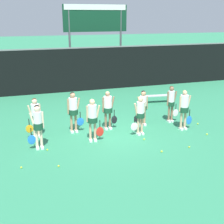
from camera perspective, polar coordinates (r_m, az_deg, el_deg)
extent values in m
plane|color=#2D7F56|center=(13.41, 0.03, -3.86)|extent=(140.00, 140.00, 0.00)
cube|color=black|center=(20.64, -7.31, 7.53)|extent=(60.00, 0.06, 2.81)
cube|color=slate|center=(20.46, -7.47, 11.52)|extent=(60.00, 0.08, 0.08)
cylinder|color=#515156|center=(21.70, -7.71, 11.64)|extent=(0.14, 0.14, 5.55)
cylinder|color=#515156|center=(22.69, 1.58, 12.02)|extent=(0.14, 0.14, 5.55)
cube|color=#0F3823|center=(22.03, -3.04, 16.76)|extent=(4.46, 0.12, 1.77)
cube|color=white|center=(21.97, -3.02, 18.61)|extent=(4.28, 0.02, 0.35)
cube|color=#B2B2B7|center=(18.09, 8.09, 2.98)|extent=(1.90, 0.59, 0.04)
cylinder|color=slate|center=(18.53, 10.17, 2.50)|extent=(0.06, 0.06, 0.41)
cylinder|color=slate|center=(18.30, 10.46, 2.30)|extent=(0.06, 0.06, 0.41)
cylinder|color=slate|center=(18.02, 5.63, 2.28)|extent=(0.06, 0.06, 0.41)
cylinder|color=slate|center=(17.79, 5.87, 2.07)|extent=(0.06, 0.06, 0.41)
cylinder|color=beige|center=(12.07, -12.79, -4.69)|extent=(0.10, 0.10, 0.81)
cylinder|color=beige|center=(12.05, -13.59, -4.78)|extent=(0.10, 0.10, 0.81)
cube|color=white|center=(12.18, -12.66, -6.32)|extent=(0.11, 0.24, 0.09)
cube|color=white|center=(12.16, -13.46, -6.41)|extent=(0.11, 0.24, 0.09)
cylinder|color=#16422B|center=(11.89, -13.35, -2.53)|extent=(0.35, 0.35, 0.25)
cylinder|color=white|center=(11.81, -13.43, -1.43)|extent=(0.31, 0.31, 0.65)
sphere|color=beige|center=(11.68, -13.58, 0.61)|extent=(0.23, 0.23, 0.23)
sphere|color=black|center=(11.69, -13.60, 0.77)|extent=(0.21, 0.21, 0.21)
cylinder|color=beige|center=(11.80, -14.36, -1.59)|extent=(0.20, 0.08, 0.62)
cylinder|color=beige|center=(11.83, -12.54, -1.41)|extent=(0.08, 0.08, 0.62)
cylinder|color=black|center=(11.91, -14.59, -3.48)|extent=(0.03, 0.03, 0.27)
ellipsoid|color=blue|center=(12.03, -14.48, -4.93)|extent=(0.30, 0.03, 0.38)
cylinder|color=tan|center=(12.47, -3.12, -3.51)|extent=(0.10, 0.10, 0.83)
cylinder|color=tan|center=(12.45, -3.99, -3.57)|extent=(0.10, 0.10, 0.83)
cube|color=white|center=(12.58, -3.08, -5.12)|extent=(0.14, 0.25, 0.09)
cube|color=white|center=(12.56, -3.94, -5.18)|extent=(0.14, 0.25, 0.09)
cylinder|color=#16422B|center=(12.30, -3.60, -1.42)|extent=(0.40, 0.40, 0.21)
cylinder|color=white|center=(12.21, -3.62, -0.23)|extent=(0.34, 0.34, 0.68)
sphere|color=tan|center=(12.09, -3.66, 1.79)|extent=(0.21, 0.21, 0.21)
sphere|color=#D8B772|center=(12.10, -3.68, 1.94)|extent=(0.20, 0.20, 0.20)
cylinder|color=tan|center=(12.25, -2.64, -0.23)|extent=(0.22, 0.10, 0.65)
cylinder|color=tan|center=(12.20, -4.56, -0.34)|extent=(0.08, 0.08, 0.65)
cylinder|color=black|center=(12.37, -2.23, -2.11)|extent=(0.03, 0.03, 0.29)
ellipsoid|color=red|center=(12.49, -2.21, -3.61)|extent=(0.31, 0.03, 0.40)
cylinder|color=tan|center=(13.22, 5.47, -2.44)|extent=(0.10, 0.10, 0.79)
cylinder|color=tan|center=(13.14, 4.80, -2.55)|extent=(0.10, 0.10, 0.79)
cube|color=white|center=(13.31, 5.49, -3.89)|extent=(0.13, 0.25, 0.09)
cube|color=white|center=(13.23, 4.82, -4.01)|extent=(0.13, 0.25, 0.09)
cylinder|color=#16422B|center=(13.03, 5.19, -0.57)|extent=(0.37, 0.37, 0.21)
cylinder|color=white|center=(12.95, 5.22, 0.49)|extent=(0.32, 0.32, 0.64)
sphere|color=tan|center=(12.84, 5.27, 2.31)|extent=(0.21, 0.21, 0.21)
sphere|color=#D8B772|center=(12.85, 5.23, 2.44)|extent=(0.19, 0.19, 0.19)
cylinder|color=tan|center=(12.87, 4.43, 0.32)|extent=(0.21, 0.09, 0.62)
cylinder|color=tan|center=(13.05, 5.95, 0.53)|extent=(0.08, 0.08, 0.61)
cylinder|color=black|center=(12.93, 4.12, -1.39)|extent=(0.03, 0.03, 0.26)
ellipsoid|color=silver|center=(13.03, 4.09, -2.69)|extent=(0.30, 0.03, 0.36)
cylinder|color=tan|center=(14.10, 13.20, -1.44)|extent=(0.10, 0.10, 0.84)
cylinder|color=tan|center=(14.00, 12.52, -1.53)|extent=(0.10, 0.10, 0.84)
cube|color=white|center=(14.20, 13.16, -2.91)|extent=(0.12, 0.24, 0.09)
cube|color=white|center=(14.10, 12.49, -3.02)|extent=(0.12, 0.24, 0.09)
cylinder|color=#16422B|center=(13.90, 13.00, 0.48)|extent=(0.41, 0.41, 0.23)
cylinder|color=white|center=(13.82, 13.07, 1.58)|extent=(0.36, 0.36, 0.72)
sphere|color=tan|center=(13.71, 13.20, 3.42)|extent=(0.20, 0.20, 0.20)
sphere|color=#D8B772|center=(13.72, 13.16, 3.54)|extent=(0.18, 0.18, 0.18)
cylinder|color=tan|center=(13.95, 13.82, 1.61)|extent=(0.22, 0.08, 0.68)
cylinder|color=tan|center=(13.72, 12.34, 1.46)|extent=(0.08, 0.08, 0.68)
cylinder|color=black|center=(14.10, 14.01, -0.12)|extent=(0.03, 0.03, 0.29)
ellipsoid|color=blue|center=(14.20, 13.91, -1.46)|extent=(0.28, 0.03, 0.40)
cylinder|color=beige|center=(13.22, -13.27, -2.82)|extent=(0.10, 0.10, 0.79)
cylinder|color=beige|center=(13.19, -14.03, -2.92)|extent=(0.10, 0.10, 0.79)
cube|color=white|center=(13.32, -13.14, -4.28)|extent=(0.13, 0.25, 0.09)
cube|color=white|center=(13.29, -13.89, -4.38)|extent=(0.13, 0.25, 0.09)
cylinder|color=#16422B|center=(13.06, -13.79, -0.97)|extent=(0.37, 0.37, 0.19)
cylinder|color=white|center=(12.99, -13.87, 0.10)|extent=(0.32, 0.32, 0.64)
sphere|color=beige|center=(12.87, -14.01, 1.92)|extent=(0.21, 0.21, 0.21)
sphere|color=#4C331E|center=(12.88, -14.03, 2.05)|extent=(0.20, 0.20, 0.20)
cylinder|color=beige|center=(12.96, -14.74, -0.07)|extent=(0.21, 0.10, 0.61)
cylinder|color=beige|center=(13.02, -13.04, 0.14)|extent=(0.08, 0.08, 0.61)
cylinder|color=black|center=(13.04, -14.94, -1.75)|extent=(0.03, 0.03, 0.25)
ellipsoid|color=orange|center=(13.14, -14.84, -2.99)|extent=(0.30, 0.03, 0.35)
cylinder|color=tan|center=(13.49, -6.64, -1.94)|extent=(0.10, 0.10, 0.84)
cylinder|color=tan|center=(13.44, -7.43, -2.04)|extent=(0.10, 0.10, 0.84)
cube|color=white|center=(13.59, -6.55, -3.48)|extent=(0.13, 0.25, 0.09)
cube|color=white|center=(13.54, -7.34, -3.58)|extent=(0.13, 0.25, 0.09)
cylinder|color=#16422B|center=(13.31, -7.11, 0.04)|extent=(0.41, 0.41, 0.22)
cylinder|color=white|center=(13.24, -7.15, 1.14)|extent=(0.35, 0.35, 0.69)
sphere|color=tan|center=(13.12, -7.23, 3.06)|extent=(0.23, 0.23, 0.23)
sphere|color=black|center=(13.13, -7.26, 3.20)|extent=(0.21, 0.21, 0.21)
cylinder|color=tan|center=(13.30, -6.25, 1.19)|extent=(0.21, 0.09, 0.65)
cylinder|color=tan|center=(13.19, -8.02, 0.99)|extent=(0.08, 0.08, 0.65)
cylinder|color=black|center=(13.42, -5.84, -0.49)|extent=(0.03, 0.03, 0.27)
ellipsoid|color=blue|center=(13.52, -5.80, -1.77)|extent=(0.31, 0.03, 0.37)
cylinder|color=#8C664C|center=(13.77, -0.40, -1.49)|extent=(0.10, 0.10, 0.81)
cylinder|color=#8C664C|center=(13.71, -1.17, -1.58)|extent=(0.10, 0.10, 0.81)
cube|color=white|center=(13.87, -0.35, -2.94)|extent=(0.12, 0.24, 0.09)
cube|color=white|center=(13.80, -1.11, -3.04)|extent=(0.12, 0.24, 0.09)
cylinder|color=#16422B|center=(13.59, -0.79, 0.39)|extent=(0.41, 0.41, 0.22)
cylinder|color=white|center=(13.52, -0.79, 1.46)|extent=(0.36, 0.36, 0.68)
sphere|color=#8C664C|center=(13.41, -0.80, 3.27)|extent=(0.20, 0.20, 0.20)
sphere|color=#D8B772|center=(13.42, -0.83, 3.39)|extent=(0.18, 0.18, 0.18)
cylinder|color=#8C664C|center=(13.60, 0.07, 1.50)|extent=(0.21, 0.08, 0.65)
cylinder|color=#8C664C|center=(13.45, -1.63, 1.32)|extent=(0.08, 0.08, 0.65)
cylinder|color=black|center=(13.72, 0.41, -0.14)|extent=(0.03, 0.03, 0.27)
ellipsoid|color=black|center=(13.82, 0.41, -1.42)|extent=(0.27, 0.03, 0.37)
cylinder|color=tan|center=(14.31, 5.95, -0.93)|extent=(0.10, 0.10, 0.77)
cylinder|color=tan|center=(14.26, 5.35, -0.98)|extent=(0.10, 0.10, 0.77)
cube|color=white|center=(14.39, 5.95, -2.26)|extent=(0.13, 0.25, 0.09)
cube|color=white|center=(14.34, 5.35, -2.32)|extent=(0.13, 0.25, 0.09)
cylinder|color=#16422B|center=(14.15, 5.70, 0.78)|extent=(0.34, 0.34, 0.19)
cylinder|color=white|center=(14.08, 5.73, 1.73)|extent=(0.29, 0.29, 0.62)
sphere|color=tan|center=(13.98, 5.78, 3.39)|extent=(0.22, 0.22, 0.22)
sphere|color=black|center=(13.99, 5.76, 3.52)|extent=(0.20, 0.20, 0.20)
cylinder|color=tan|center=(14.03, 5.02, 1.62)|extent=(0.20, 0.09, 0.59)
cylinder|color=tan|center=(14.15, 6.40, 1.72)|extent=(0.08, 0.08, 0.59)
cylinder|color=black|center=(14.09, 4.70, 0.08)|extent=(0.03, 0.03, 0.28)
ellipsoid|color=black|center=(14.19, 4.66, -1.20)|extent=(0.30, 0.03, 0.38)
cylinder|color=#8C664C|center=(14.97, 10.89, -0.24)|extent=(0.10, 0.10, 0.82)
cylinder|color=#8C664C|center=(14.89, 10.35, -0.30)|extent=(0.10, 0.10, 0.82)
cube|color=white|center=(15.06, 10.87, -1.60)|extent=(0.11, 0.24, 0.09)
cube|color=white|center=(14.98, 10.33, -1.67)|extent=(0.11, 0.24, 0.09)
cylinder|color=#16422B|center=(14.80, 10.72, 1.50)|extent=(0.33, 0.33, 0.20)
cylinder|color=white|center=(14.73, 10.78, 2.53)|extent=(0.29, 0.29, 0.69)
sphere|color=#8C664C|center=(14.62, 10.88, 4.22)|extent=(0.20, 0.20, 0.20)
sphere|color=#4C331E|center=(14.63, 10.85, 4.33)|extent=(0.19, 0.19, 0.19)
cylinder|color=#8C664C|center=(14.82, 11.41, 2.53)|extent=(0.21, 0.08, 0.65)
cylinder|color=#8C664C|center=(14.65, 10.18, 2.43)|extent=(0.08, 0.08, 0.65)
cylinder|color=black|center=(14.95, 11.62, 1.00)|extent=(0.03, 0.03, 0.26)
ellipsoid|color=silver|center=(15.04, 11.55, -0.15)|extent=(0.29, 0.03, 0.37)
sphere|color=#CCE033|center=(12.73, 5.90, -4.97)|extent=(0.07, 0.07, 0.07)
sphere|color=#CCE033|center=(12.30, 13.93, -6.22)|extent=(0.07, 0.07, 0.07)
sphere|color=#CCE033|center=(10.67, -9.74, -9.71)|extent=(0.07, 0.07, 0.07)
sphere|color=#CCE033|center=(14.58, -5.89, -2.04)|extent=(0.07, 0.07, 0.07)
sphere|color=#CCE033|center=(13.77, 16.98, -3.91)|extent=(0.07, 0.07, 0.07)
sphere|color=#CCE033|center=(10.85, -16.26, -9.71)|extent=(0.07, 0.07, 0.07)
sphere|color=#CCE033|center=(11.96, -11.76, -6.77)|extent=(0.07, 0.07, 0.07)
sphere|color=#CCE033|center=(14.96, 15.40, -2.09)|extent=(0.07, 0.07, 0.07)
sphere|color=#CCE033|center=(11.71, 9.07, -7.13)|extent=(0.07, 0.07, 0.07)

